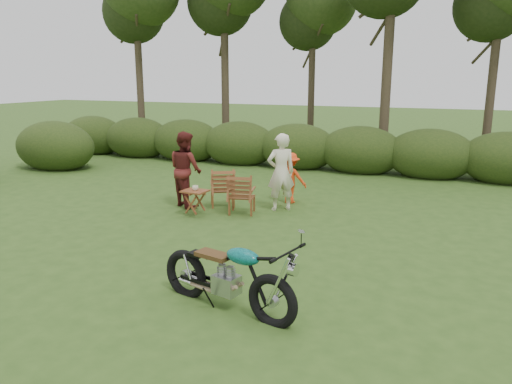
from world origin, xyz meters
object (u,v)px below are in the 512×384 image
at_px(adult_b, 187,205).
at_px(child, 290,202).
at_px(lawn_chair_right, 242,213).
at_px(side_table, 195,203).
at_px(adult_a, 280,210).
at_px(cup, 195,188).
at_px(motorcycle, 227,308).
at_px(lawn_chair_left, 223,206).

bearing_deg(adult_b, child, -120.56).
relative_size(lawn_chair_right, side_table, 1.59).
bearing_deg(adult_a, adult_b, -24.03).
relative_size(cup, child, 0.11).
bearing_deg(child, lawn_chair_right, 62.05).
bearing_deg(side_table, lawn_chair_right, 31.34).
distance_m(motorcycle, child, 5.45).
xyz_separation_m(adult_a, adult_b, (-2.08, -0.45, 0.00)).
distance_m(motorcycle, adult_a, 4.78).
bearing_deg(cup, child, 49.46).
distance_m(lawn_chair_right, side_table, 1.02).
relative_size(lawn_chair_left, adult_b, 0.52).
relative_size(lawn_chair_right, adult_b, 0.51).
bearing_deg(adult_a, lawn_chair_right, 4.45).
bearing_deg(side_table, lawn_chair_left, 77.91).
relative_size(motorcycle, child, 1.69).
height_order(side_table, adult_b, adult_b).
relative_size(adult_a, child, 1.44).
xyz_separation_m(motorcycle, lawn_chair_right, (-1.59, 4.12, 0.00)).
height_order(lawn_chair_right, child, child).
bearing_deg(child, lawn_chair_left, 32.99).
xyz_separation_m(lawn_chair_right, cup, (-0.84, -0.50, 0.59)).
relative_size(motorcycle, side_table, 3.64).
bearing_deg(lawn_chair_right, adult_a, -152.77).
xyz_separation_m(cup, adult_a, (1.51, 1.07, -0.59)).
relative_size(motorcycle, lawn_chair_left, 2.28).
height_order(side_table, adult_a, adult_a).
bearing_deg(motorcycle, adult_a, 114.94).
distance_m(adult_b, child, 2.36).
height_order(lawn_chair_right, cup, cup).
height_order(side_table, cup, cup).
height_order(lawn_chair_right, adult_b, adult_b).
bearing_deg(lawn_chair_left, side_table, 48.77).
height_order(adult_b, child, adult_b).
bearing_deg(motorcycle, adult_b, 139.14).
bearing_deg(adult_b, motorcycle, 156.14).
bearing_deg(side_table, adult_b, 131.85).
height_order(lawn_chair_right, lawn_chair_left, lawn_chair_left).
xyz_separation_m(adult_b, child, (2.08, 1.13, 0.00)).
bearing_deg(lawn_chair_left, adult_a, 158.37).
bearing_deg(cup, side_table, -106.97).
bearing_deg(child, motorcycle, 99.63).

